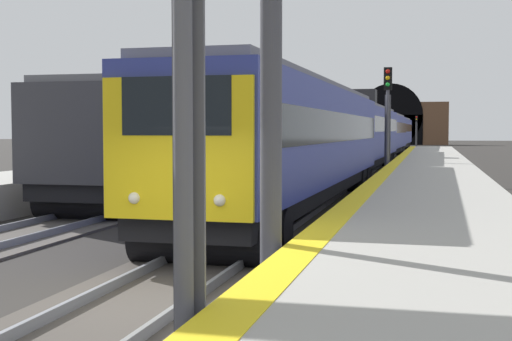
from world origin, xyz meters
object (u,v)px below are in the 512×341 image
Objects in this scene: train_main_approaching at (375,133)px; train_adjacent_platform at (247,134)px; railway_signal_far at (416,129)px; railway_signal_mid at (388,113)px; railway_signal_near at (183,48)px.

train_main_approaching is 16.69m from train_adjacent_platform.
train_main_approaching is at bearing -2.12° from railway_signal_far.
railway_signal_mid is at bearing 0.00° from railway_signal_far.
railway_signal_near is at bearing 0.00° from railway_signal_far.
railway_signal_far is (50.88, -1.88, 0.44)m from train_main_approaching.
train_adjacent_platform is (-15.87, 5.18, 0.02)m from train_main_approaching.
railway_signal_mid is 67.90m from railway_signal_far.
train_adjacent_platform is 67.12m from railway_signal_far.
railway_signal_near is at bearing -166.02° from train_adjacent_platform.
railway_signal_mid is at bearing 7.34° from train_main_approaching.
train_adjacent_platform is at bearing -6.04° from railway_signal_far.
railway_signal_mid is at bearing -180.00° from railway_signal_near.
railway_signal_mid reaches higher than railway_signal_far.
railway_signal_near reaches higher than train_main_approaching.
train_main_approaching is at bearing -17.69° from train_adjacent_platform.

